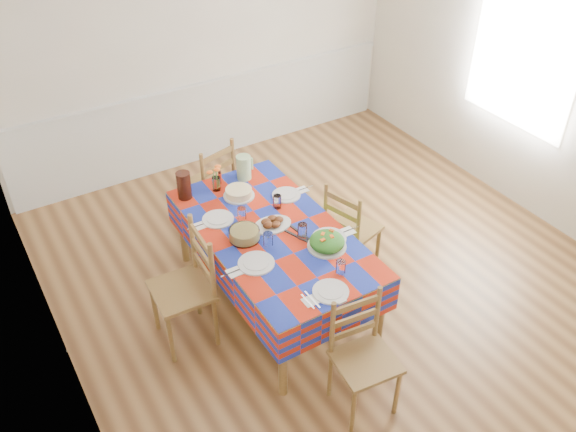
% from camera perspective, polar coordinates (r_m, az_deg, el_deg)
% --- Properties ---
extents(room, '(4.58, 5.08, 2.78)m').
position_cam_1_polar(room, '(4.60, 5.43, 6.59)').
color(room, brown).
rests_on(room, ground).
extents(wainscot, '(4.41, 0.06, 0.92)m').
position_cam_1_polar(wainscot, '(6.91, -7.26, 9.16)').
color(wainscot, silver).
rests_on(wainscot, room).
extents(window_right, '(0.00, 1.40, 1.40)m').
position_cam_1_polar(window_right, '(6.19, 21.27, 13.97)').
color(window_right, white).
rests_on(window_right, room).
extents(dining_table, '(1.01, 1.88, 0.73)m').
position_cam_1_polar(dining_table, '(4.77, -1.44, -2.17)').
color(dining_table, brown).
rests_on(dining_table, room).
extents(setting_near_head, '(0.41, 0.28, 0.12)m').
position_cam_1_polar(setting_near_head, '(4.24, 4.29, -6.28)').
color(setting_near_head, silver).
rests_on(setting_near_head, dining_table).
extents(setting_left_near, '(0.49, 0.29, 0.13)m').
position_cam_1_polar(setting_left_near, '(4.46, -2.65, -3.67)').
color(setting_left_near, silver).
rests_on(setting_left_near, dining_table).
extents(setting_left_far, '(0.46, 0.27, 0.12)m').
position_cam_1_polar(setting_left_far, '(4.84, -5.83, -0.15)').
color(setting_left_far, silver).
rests_on(setting_left_far, dining_table).
extents(setting_right_near, '(0.50, 0.29, 0.13)m').
position_cam_1_polar(setting_right_near, '(4.64, 3.02, -1.82)').
color(setting_right_near, silver).
rests_on(setting_right_near, dining_table).
extents(setting_right_far, '(0.45, 0.26, 0.12)m').
position_cam_1_polar(setting_right_far, '(5.05, -0.40, 1.79)').
color(setting_right_far, silver).
rests_on(setting_right_far, dining_table).
extents(meat_platter, '(0.31, 0.23, 0.06)m').
position_cam_1_polar(meat_platter, '(4.76, -1.49, -0.68)').
color(meat_platter, silver).
rests_on(meat_platter, dining_table).
extents(salad_platter, '(0.30, 0.30, 0.12)m').
position_cam_1_polar(salad_platter, '(4.55, 3.67, -2.45)').
color(salad_platter, silver).
rests_on(salad_platter, dining_table).
extents(pasta_bowl, '(0.24, 0.24, 0.09)m').
position_cam_1_polar(pasta_bowl, '(4.63, -4.10, -1.73)').
color(pasta_bowl, white).
rests_on(pasta_bowl, dining_table).
extents(cake, '(0.26, 0.26, 0.07)m').
position_cam_1_polar(cake, '(5.10, -4.63, 2.17)').
color(cake, silver).
rests_on(cake, dining_table).
extents(serving_utensils, '(0.15, 0.33, 0.01)m').
position_cam_1_polar(serving_utensils, '(4.70, 0.69, -1.58)').
color(serving_utensils, black).
rests_on(serving_utensils, dining_table).
extents(flower_vase, '(0.14, 0.12, 0.23)m').
position_cam_1_polar(flower_vase, '(5.17, -6.76, 3.35)').
color(flower_vase, white).
rests_on(flower_vase, dining_table).
extents(hot_sauce, '(0.03, 0.03, 0.13)m').
position_cam_1_polar(hot_sauce, '(5.26, -6.39, 3.63)').
color(hot_sauce, red).
rests_on(hot_sauce, dining_table).
extents(green_pitcher, '(0.13, 0.13, 0.22)m').
position_cam_1_polar(green_pitcher, '(5.29, -4.16, 4.56)').
color(green_pitcher, '#A9D395').
rests_on(green_pitcher, dining_table).
extents(tea_pitcher, '(0.12, 0.12, 0.24)m').
position_cam_1_polar(tea_pitcher, '(5.10, -9.71, 2.85)').
color(tea_pitcher, black).
rests_on(tea_pitcher, dining_table).
extents(name_card, '(0.07, 0.02, 0.02)m').
position_cam_1_polar(name_card, '(4.14, 5.08, -8.02)').
color(name_card, silver).
rests_on(name_card, dining_table).
extents(chair_near, '(0.44, 0.42, 0.90)m').
position_cam_1_polar(chair_near, '(4.22, 6.99, -12.96)').
color(chair_near, brown).
rests_on(chair_near, room).
extents(chair_far, '(0.51, 0.50, 0.95)m').
position_cam_1_polar(chair_far, '(5.74, -7.27, 2.78)').
color(chair_far, brown).
rests_on(chair_far, room).
extents(chair_left, '(0.45, 0.47, 1.00)m').
position_cam_1_polar(chair_left, '(4.64, -9.41, -6.67)').
color(chair_left, brown).
rests_on(chair_left, room).
extents(chair_right, '(0.48, 0.49, 0.90)m').
position_cam_1_polar(chair_right, '(5.22, 5.79, -1.29)').
color(chair_right, brown).
rests_on(chair_right, room).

